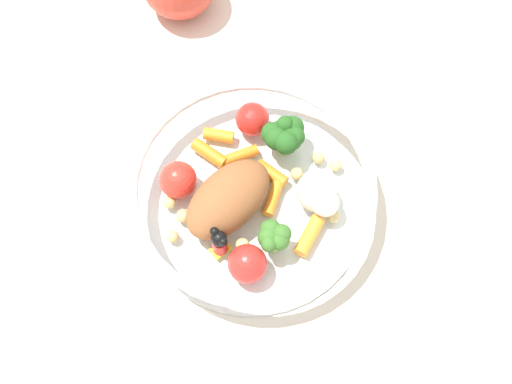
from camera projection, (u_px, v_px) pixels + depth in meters
The scene contains 2 objects.
ground_plane at pixel (246, 200), 0.64m from camera, with size 2.40×2.40×0.00m, color silver.
food_container at pixel (255, 191), 0.62m from camera, with size 0.20×0.20×0.05m.
Camera 1 is at (0.20, -0.16, 0.59)m, focal length 52.69 mm.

